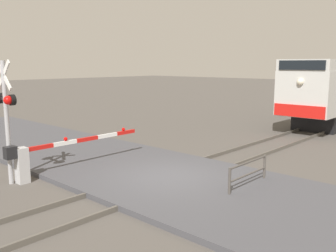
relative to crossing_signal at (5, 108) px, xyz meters
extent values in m
plane|color=#514C47|center=(3.60, 3.69, -2.47)|extent=(160.00, 160.00, 0.00)
cube|color=#59544C|center=(2.88, 3.69, -2.40)|extent=(0.08, 80.00, 0.15)
cube|color=#59544C|center=(4.31, 3.69, -2.40)|extent=(0.08, 80.00, 0.15)
cube|color=#47474C|center=(3.60, 3.69, -2.39)|extent=(36.00, 5.61, 0.17)
cube|color=black|center=(3.60, 17.33, -1.95)|extent=(2.46, 3.20, 1.05)
cube|color=silver|center=(3.60, 15.11, 1.32)|extent=(2.83, 2.42, 0.61)
cube|color=black|center=(3.60, 13.87, 1.32)|extent=(2.46, 0.06, 0.49)
cube|color=red|center=(3.60, 13.86, -1.07)|extent=(2.75, 0.08, 0.64)
sphere|color=#F2EACC|center=(3.60, 13.85, 0.47)|extent=(0.36, 0.36, 0.36)
cylinder|color=#ADADB2|center=(0.00, 0.02, -0.49)|extent=(0.14, 0.14, 3.96)
cube|color=white|center=(0.00, 0.02, 1.04)|extent=(0.95, 0.04, 0.95)
cube|color=white|center=(0.00, 0.02, 1.04)|extent=(0.95, 0.04, 0.95)
cube|color=black|center=(0.00, 0.02, 0.29)|extent=(1.04, 0.08, 0.08)
sphere|color=red|center=(0.42, -0.08, 0.29)|extent=(0.28, 0.28, 0.28)
cylinder|color=black|center=(-0.42, 0.04, 0.29)|extent=(0.34, 0.14, 0.34)
cylinder|color=black|center=(0.42, 0.04, 0.29)|extent=(0.34, 0.14, 0.34)
cube|color=silver|center=(0.21, 0.32, -1.88)|extent=(0.36, 0.36, 1.18)
cube|color=black|center=(0.21, -0.03, -1.39)|extent=(0.28, 0.36, 0.40)
cube|color=red|center=(0.21, 0.99, -1.39)|extent=(0.10, 0.94, 0.14)
cube|color=white|center=(0.21, 1.93, -1.39)|extent=(0.10, 0.94, 0.14)
cube|color=red|center=(0.21, 2.87, -1.39)|extent=(0.10, 0.94, 0.14)
cube|color=white|center=(0.21, 3.82, -1.39)|extent=(0.10, 0.94, 0.14)
cube|color=red|center=(0.21, 4.76, -1.39)|extent=(0.10, 0.94, 0.14)
sphere|color=red|center=(0.21, 1.97, -1.25)|extent=(0.14, 0.14, 0.14)
sphere|color=red|center=(0.21, 4.66, -1.25)|extent=(0.14, 0.14, 0.14)
cylinder|color=#4C4742|center=(6.04, 3.60, -2.00)|extent=(0.08, 0.08, 0.95)
cylinder|color=#4C4742|center=(6.04, 5.65, -2.00)|extent=(0.08, 0.08, 0.95)
cylinder|color=#4C4742|center=(6.04, 4.62, -1.56)|extent=(0.06, 2.05, 0.06)
cylinder|color=#4C4742|center=(6.04, 4.62, -1.95)|extent=(0.06, 2.05, 0.06)
camera|label=1|loc=(11.61, -5.06, 1.38)|focal=39.58mm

